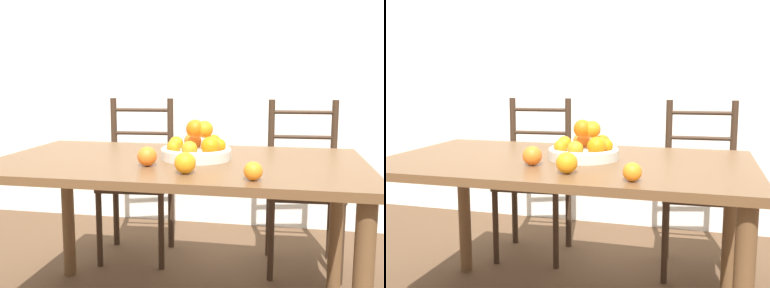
% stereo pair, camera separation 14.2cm
% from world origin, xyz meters
% --- Properties ---
extents(wall_back, '(8.00, 0.06, 2.60)m').
position_xyz_m(wall_back, '(0.00, 1.50, 1.30)').
color(wall_back, silver).
rests_on(wall_back, ground_plane).
extents(dining_table, '(1.64, 0.93, 0.78)m').
position_xyz_m(dining_table, '(0.00, 0.00, 0.68)').
color(dining_table, brown).
rests_on(dining_table, ground_plane).
extents(fruit_bowl, '(0.32, 0.32, 0.18)m').
position_xyz_m(fruit_bowl, '(0.08, 0.03, 0.83)').
color(fruit_bowl, beige).
rests_on(fruit_bowl, dining_table).
extents(orange_loose_0, '(0.07, 0.07, 0.07)m').
position_xyz_m(orange_loose_0, '(0.36, -0.35, 0.81)').
color(orange_loose_0, orange).
rests_on(orange_loose_0, dining_table).
extents(orange_loose_1, '(0.08, 0.08, 0.08)m').
position_xyz_m(orange_loose_1, '(-0.09, -0.17, 0.82)').
color(orange_loose_1, orange).
rests_on(orange_loose_1, dining_table).
extents(orange_loose_2, '(0.08, 0.08, 0.08)m').
position_xyz_m(orange_loose_2, '(0.09, -0.29, 0.82)').
color(orange_loose_2, orange).
rests_on(orange_loose_2, dining_table).
extents(chair_left, '(0.45, 0.43, 1.01)m').
position_xyz_m(chair_left, '(-0.44, 0.76, 0.48)').
color(chair_left, '#382619').
rests_on(chair_left, ground_plane).
extents(chair_right, '(0.44, 0.42, 1.01)m').
position_xyz_m(chair_right, '(0.59, 0.76, 0.48)').
color(chair_right, '#382619').
rests_on(chair_right, ground_plane).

